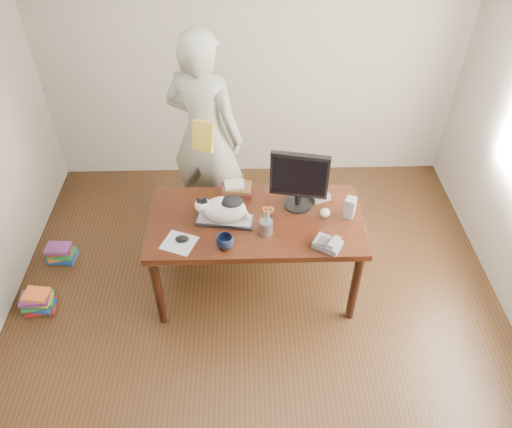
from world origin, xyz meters
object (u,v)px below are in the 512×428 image
(keyboard, at_px, (225,220))
(calculator, at_px, (317,193))
(book_stack, at_px, (236,189))
(mouse, at_px, (182,239))
(baseball, at_px, (325,213))
(speaker, at_px, (350,208))
(coffee_mug, at_px, (225,242))
(person, at_px, (205,136))
(book_pile_b, at_px, (61,253))
(monitor, at_px, (299,178))
(cat, at_px, (222,209))
(phone, at_px, (328,244))
(book_pile_a, at_px, (38,301))
(desk, at_px, (256,227))
(pen_cup, at_px, (266,225))

(keyboard, xyz_separation_m, calculator, (0.72, 0.28, 0.01))
(book_stack, bearing_deg, mouse, -124.27)
(mouse, bearing_deg, calculator, 47.15)
(baseball, relative_size, book_stack, 0.30)
(speaker, bearing_deg, coffee_mug, -138.31)
(coffee_mug, relative_size, person, 0.06)
(calculator, relative_size, book_pile_b, 0.90)
(monitor, distance_m, mouse, 0.96)
(mouse, bearing_deg, cat, 57.22)
(phone, xyz_separation_m, book_pile_a, (-2.25, 0.10, -0.69))
(keyboard, bearing_deg, phone, -12.55)
(coffee_mug, height_order, phone, coffee_mug)
(desk, bearing_deg, book_pile_b, 171.03)
(desk, bearing_deg, calculator, 21.12)
(baseball, distance_m, book_pile_a, 2.39)
(pen_cup, distance_m, person, 1.11)
(pen_cup, xyz_separation_m, baseball, (0.45, 0.16, -0.03))
(person, distance_m, book_pile_b, 1.65)
(phone, distance_m, speaker, 0.38)
(mouse, xyz_separation_m, book_pile_b, (-1.19, 0.57, -0.70))
(person, height_order, book_pile_a, person)
(phone, distance_m, person, 1.48)
(coffee_mug, xyz_separation_m, calculator, (0.71, 0.55, -0.02))
(baseball, bearing_deg, calculator, 97.47)
(speaker, relative_size, book_pile_a, 0.61)
(phone, bearing_deg, speaker, 89.97)
(keyboard, bearing_deg, coffee_mug, -79.52)
(phone, relative_size, person, 0.12)
(cat, xyz_separation_m, monitor, (0.57, 0.15, 0.15))
(calculator, bearing_deg, baseball, -106.83)
(cat, distance_m, mouse, 0.37)
(pen_cup, relative_size, book_pile_b, 0.97)
(speaker, bearing_deg, mouse, -145.44)
(desk, relative_size, phone, 7.01)
(monitor, bearing_deg, mouse, -145.64)
(book_pile_a, bearing_deg, speaker, 5.21)
(mouse, distance_m, calculator, 1.13)
(coffee_mug, distance_m, book_pile_a, 1.69)
(monitor, distance_m, book_pile_b, 2.27)
(monitor, xyz_separation_m, pen_cup, (-0.25, -0.28, -0.21))
(coffee_mug, relative_size, baseball, 1.64)
(coffee_mug, bearing_deg, book_stack, 82.65)
(desk, height_order, speaker, speaker)
(keyboard, height_order, monitor, monitor)
(cat, bearing_deg, desk, 29.05)
(cat, bearing_deg, person, 109.56)
(cat, relative_size, baseball, 5.71)
(keyboard, relative_size, book_pile_b, 1.74)
(desk, distance_m, cat, 0.38)
(cat, bearing_deg, book_pile_a, -164.06)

